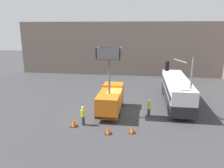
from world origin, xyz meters
The scene contains 10 objects.
ground_plane centered at (0.00, 0.00, 0.00)m, with size 120.00×120.00×0.00m, color #38383A.
building_backdrop_far centered at (0.00, 24.04, 5.05)m, with size 44.00×10.00×10.10m.
utility_truck centered at (-0.93, -0.20, 1.66)m, with size 2.35×6.16×7.17m.
city_bus centered at (6.46, 3.74, 1.84)m, with size 2.55×11.43×3.13m.
traffic_light_pole centered at (6.29, -0.74, 4.15)m, with size 2.83×2.57×6.23m.
road_worker_near_truck centered at (-3.05, -3.69, 0.95)m, with size 0.38×0.38×1.89m.
road_worker_directing centered at (3.17, -0.53, 0.89)m, with size 0.38×0.38×1.78m.
traffic_cone_near_truck centered at (-0.40, -5.14, 0.29)m, with size 0.55×0.55×0.63m.
traffic_cone_mid_road centered at (1.66, -4.67, 0.28)m, with size 0.53×0.53×0.61m.
traffic_cone_far_side centered at (-3.83, -4.16, 0.34)m, with size 0.62×0.62×0.71m.
Camera 1 is at (2.44, -22.32, 9.04)m, focal length 35.00 mm.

